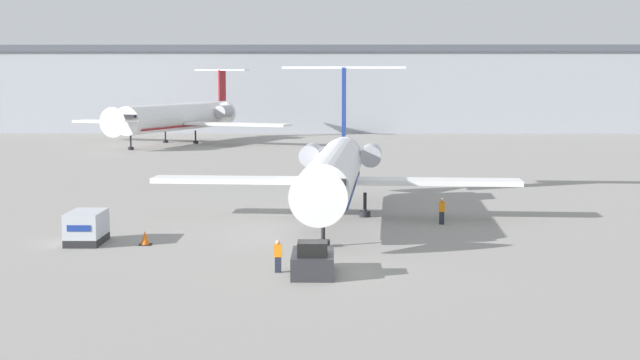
{
  "coord_description": "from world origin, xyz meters",
  "views": [
    {
      "loc": [
        0.69,
        -43.41,
        9.84
      ],
      "look_at": [
        0.0,
        12.53,
        3.34
      ],
      "focal_mm": 50.0,
      "sensor_mm": 36.0,
      "label": 1
    }
  ],
  "objects_px": {
    "worker_by_wing": "(442,211)",
    "airplane_main": "(335,170)",
    "pushback_tug": "(313,261)",
    "traffic_cone_left": "(145,238)",
    "luggage_cart": "(87,227)",
    "worker_near_tug": "(278,256)",
    "airplane_parked_far_left": "(177,117)"
  },
  "relations": [
    {
      "from": "pushback_tug",
      "to": "airplane_parked_far_left",
      "type": "relative_size",
      "value": 0.11
    },
    {
      "from": "pushback_tug",
      "to": "worker_near_tug",
      "type": "bearing_deg",
      "value": 164.57
    },
    {
      "from": "worker_by_wing",
      "to": "traffic_cone_left",
      "type": "bearing_deg",
      "value": -157.67
    },
    {
      "from": "airplane_main",
      "to": "worker_near_tug",
      "type": "relative_size",
      "value": 16.59
    },
    {
      "from": "luggage_cart",
      "to": "worker_near_tug",
      "type": "relative_size",
      "value": 1.95
    },
    {
      "from": "worker_by_wing",
      "to": "airplane_main",
      "type": "bearing_deg",
      "value": 159.99
    },
    {
      "from": "luggage_cart",
      "to": "worker_by_wing",
      "type": "xyz_separation_m",
      "value": [
        21.91,
        7.14,
        -0.03
      ]
    },
    {
      "from": "airplane_main",
      "to": "luggage_cart",
      "type": "distance_m",
      "value": 17.84
    },
    {
      "from": "luggage_cart",
      "to": "worker_by_wing",
      "type": "height_order",
      "value": "luggage_cart"
    },
    {
      "from": "pushback_tug",
      "to": "worker_by_wing",
      "type": "xyz_separation_m",
      "value": [
        8.33,
        15.36,
        0.26
      ]
    },
    {
      "from": "worker_by_wing",
      "to": "luggage_cart",
      "type": "bearing_deg",
      "value": -161.96
    },
    {
      "from": "airplane_parked_far_left",
      "to": "luggage_cart",
      "type": "bearing_deg",
      "value": -84.02
    },
    {
      "from": "traffic_cone_left",
      "to": "worker_by_wing",
      "type": "bearing_deg",
      "value": 22.33
    },
    {
      "from": "airplane_main",
      "to": "traffic_cone_left",
      "type": "height_order",
      "value": "airplane_main"
    },
    {
      "from": "luggage_cart",
      "to": "worker_near_tug",
      "type": "xyz_separation_m",
      "value": [
        11.82,
        -7.73,
        -0.09
      ]
    },
    {
      "from": "airplane_main",
      "to": "airplane_parked_far_left",
      "type": "distance_m",
      "value": 73.25
    },
    {
      "from": "pushback_tug",
      "to": "worker_by_wing",
      "type": "relative_size",
      "value": 2.07
    },
    {
      "from": "airplane_main",
      "to": "luggage_cart",
      "type": "height_order",
      "value": "airplane_main"
    },
    {
      "from": "traffic_cone_left",
      "to": "airplane_main",
      "type": "bearing_deg",
      "value": 42.22
    },
    {
      "from": "worker_by_wing",
      "to": "airplane_parked_far_left",
      "type": "height_order",
      "value": "airplane_parked_far_left"
    },
    {
      "from": "worker_by_wing",
      "to": "traffic_cone_left",
      "type": "height_order",
      "value": "worker_by_wing"
    },
    {
      "from": "luggage_cart",
      "to": "airplane_parked_far_left",
      "type": "bearing_deg",
      "value": 95.98
    },
    {
      "from": "airplane_main",
      "to": "worker_near_tug",
      "type": "bearing_deg",
      "value": -99.49
    },
    {
      "from": "traffic_cone_left",
      "to": "airplane_parked_far_left",
      "type": "distance_m",
      "value": 80.64
    },
    {
      "from": "worker_by_wing",
      "to": "airplane_parked_far_left",
      "type": "bearing_deg",
      "value": 112.73
    },
    {
      "from": "worker_near_tug",
      "to": "traffic_cone_left",
      "type": "relative_size",
      "value": 2.0
    },
    {
      "from": "worker_by_wing",
      "to": "pushback_tug",
      "type": "bearing_deg",
      "value": -118.47
    },
    {
      "from": "worker_by_wing",
      "to": "traffic_cone_left",
      "type": "relative_size",
      "value": 2.13
    },
    {
      "from": "pushback_tug",
      "to": "traffic_cone_left",
      "type": "distance_m",
      "value": 12.72
    },
    {
      "from": "worker_by_wing",
      "to": "airplane_parked_far_left",
      "type": "xyz_separation_m",
      "value": [
        -30.22,
        72.14,
        2.98
      ]
    },
    {
      "from": "traffic_cone_left",
      "to": "airplane_parked_far_left",
      "type": "bearing_deg",
      "value": 98.47
    },
    {
      "from": "airplane_parked_far_left",
      "to": "airplane_main",
      "type": "bearing_deg",
      "value": -71.66
    }
  ]
}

